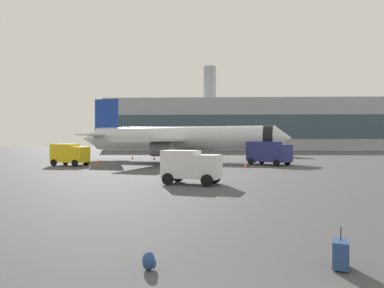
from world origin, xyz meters
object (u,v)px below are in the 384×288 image
(airplane_at_gate, at_px, (179,139))
(safety_cone_far, at_px, (154,158))
(fuel_truck, at_px, (268,152))
(safety_cone_mid, at_px, (246,165))
(service_truck, at_px, (70,154))
(cargo_van, at_px, (191,165))
(rolling_suitcase, at_px, (341,254))
(safety_cone_outer, at_px, (132,158))
(safety_cone_near, at_px, (98,161))
(traveller_backpack, at_px, (149,261))

(airplane_at_gate, relative_size, safety_cone_far, 53.01)
(airplane_at_gate, relative_size, fuel_truck, 5.91)
(airplane_at_gate, height_order, safety_cone_mid, airplane_at_gate)
(service_truck, height_order, cargo_van, service_truck)
(airplane_at_gate, bearing_deg, safety_cone_far, 143.08)
(fuel_truck, relative_size, cargo_van, 1.25)
(safety_cone_mid, relative_size, rolling_suitcase, 0.64)
(rolling_suitcase, bearing_deg, safety_cone_outer, 107.61)
(safety_cone_mid, bearing_deg, safety_cone_far, 130.10)
(airplane_at_gate, distance_m, safety_cone_near, 13.36)
(service_truck, height_order, fuel_truck, fuel_truck)
(service_truck, bearing_deg, rolling_suitcase, -59.11)
(safety_cone_near, xyz_separation_m, safety_cone_mid, (20.61, -6.74, -0.02))
(airplane_at_gate, relative_size, safety_cone_outer, 59.64)
(traveller_backpack, bearing_deg, safety_cone_near, 109.16)
(airplane_at_gate, distance_m, safety_cone_mid, 16.31)
(cargo_van, relative_size, safety_cone_mid, 6.83)
(airplane_at_gate, xyz_separation_m, fuel_truck, (12.88, -8.37, -1.88))
(safety_cone_outer, xyz_separation_m, rolling_suitcase, (16.70, -52.62, 0.10))
(airplane_at_gate, xyz_separation_m, safety_cone_far, (-4.54, 3.41, -3.33))
(safety_cone_near, xyz_separation_m, traveller_backpack, (14.21, -40.91, -0.13))
(safety_cone_mid, height_order, safety_cone_outer, safety_cone_mid)
(rolling_suitcase, bearing_deg, safety_cone_mid, 87.64)
(service_truck, height_order, safety_cone_far, service_truck)
(service_truck, xyz_separation_m, safety_cone_outer, (4.89, 16.54, -1.32))
(safety_cone_far, height_order, traveller_backpack, safety_cone_far)
(airplane_at_gate, xyz_separation_m, safety_cone_mid, (9.28, -13.00, -3.31))
(airplane_at_gate, distance_m, cargo_van, 29.75)
(cargo_van, relative_size, safety_cone_outer, 8.09)
(service_truck, bearing_deg, cargo_van, -47.89)
(airplane_at_gate, height_order, fuel_truck, airplane_at_gate)
(rolling_suitcase, bearing_deg, cargo_van, 105.08)
(fuel_truck, height_order, safety_cone_mid, fuel_truck)
(airplane_at_gate, bearing_deg, traveller_backpack, -86.51)
(fuel_truck, bearing_deg, safety_cone_mid, -127.85)
(cargo_van, distance_m, safety_cone_mid, 17.62)
(service_truck, relative_size, safety_cone_near, 7.08)
(airplane_at_gate, height_order, safety_cone_outer, airplane_at_gate)
(safety_cone_near, relative_size, traveller_backpack, 1.54)
(rolling_suitcase, height_order, traveller_backpack, rolling_suitcase)
(service_truck, xyz_separation_m, safety_cone_far, (9.16, 14.22, -1.28))
(traveller_backpack, bearing_deg, airplane_at_gate, 93.49)
(safety_cone_far, height_order, rolling_suitcase, rolling_suitcase)
(airplane_at_gate, height_order, cargo_van, airplane_at_gate)
(cargo_van, bearing_deg, safety_cone_far, 103.23)
(service_truck, bearing_deg, traveller_backpack, -65.49)
(cargo_van, bearing_deg, rolling_suitcase, -74.92)
(fuel_truck, xyz_separation_m, safety_cone_mid, (-3.60, -4.63, -1.43))
(safety_cone_near, height_order, rolling_suitcase, rolling_suitcase)
(service_truck, distance_m, traveller_backpack, 39.99)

